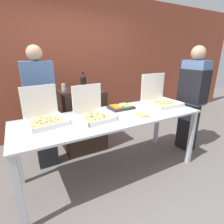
{
  "coord_description": "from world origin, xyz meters",
  "views": [
    {
      "loc": [
        -1.04,
        -1.89,
        1.65
      ],
      "look_at": [
        0.0,
        0.0,
        0.93
      ],
      "focal_mm": 28.0,
      "sensor_mm": 36.0,
      "label": 1
    }
  ],
  "objects_px": {
    "person_guest_cap": "(42,108)",
    "person_server_vest": "(192,94)",
    "pizza_box_far_right": "(160,99)",
    "pizza_box_far_left": "(45,116)",
    "pizza_box_near_right": "(93,113)",
    "soda_bottle": "(83,81)",
    "paper_plate_front_center": "(141,115)",
    "soda_can_silver": "(64,87)",
    "veggie_tray": "(121,107)"
  },
  "relations": [
    {
      "from": "paper_plate_front_center",
      "to": "soda_can_silver",
      "type": "xyz_separation_m",
      "value": [
        -0.69,
        1.19,
        0.23
      ]
    },
    {
      "from": "paper_plate_front_center",
      "to": "soda_can_silver",
      "type": "bearing_deg",
      "value": 120.21
    },
    {
      "from": "soda_bottle",
      "to": "person_server_vest",
      "type": "relative_size",
      "value": 0.18
    },
    {
      "from": "pizza_box_far_right",
      "to": "person_server_vest",
      "type": "xyz_separation_m",
      "value": [
        0.58,
        -0.14,
        0.04
      ]
    },
    {
      "from": "soda_can_silver",
      "to": "pizza_box_far_right",
      "type": "bearing_deg",
      "value": -34.37
    },
    {
      "from": "pizza_box_far_left",
      "to": "paper_plate_front_center",
      "type": "distance_m",
      "value": 1.19
    },
    {
      "from": "pizza_box_near_right",
      "to": "veggie_tray",
      "type": "relative_size",
      "value": 1.3
    },
    {
      "from": "pizza_box_far_right",
      "to": "veggie_tray",
      "type": "height_order",
      "value": "pizza_box_far_right"
    },
    {
      "from": "person_guest_cap",
      "to": "person_server_vest",
      "type": "xyz_separation_m",
      "value": [
        2.29,
        -0.68,
        0.08
      ]
    },
    {
      "from": "pizza_box_near_right",
      "to": "paper_plate_front_center",
      "type": "distance_m",
      "value": 0.63
    },
    {
      "from": "veggie_tray",
      "to": "person_server_vest",
      "type": "height_order",
      "value": "person_server_vest"
    },
    {
      "from": "soda_bottle",
      "to": "person_server_vest",
      "type": "xyz_separation_m",
      "value": [
        1.53,
        -1.01,
        -0.2
      ]
    },
    {
      "from": "person_guest_cap",
      "to": "paper_plate_front_center",
      "type": "bearing_deg",
      "value": 142.63
    },
    {
      "from": "veggie_tray",
      "to": "person_server_vest",
      "type": "distance_m",
      "value": 1.27
    },
    {
      "from": "soda_can_silver",
      "to": "person_guest_cap",
      "type": "height_order",
      "value": "person_guest_cap"
    },
    {
      "from": "person_guest_cap",
      "to": "pizza_box_far_right",
      "type": "bearing_deg",
      "value": 162.48
    },
    {
      "from": "veggie_tray",
      "to": "person_guest_cap",
      "type": "relative_size",
      "value": 0.2
    },
    {
      "from": "pizza_box_far_left",
      "to": "soda_can_silver",
      "type": "relative_size",
      "value": 3.9
    },
    {
      "from": "pizza_box_near_right",
      "to": "paper_plate_front_center",
      "type": "height_order",
      "value": "pizza_box_near_right"
    },
    {
      "from": "veggie_tray",
      "to": "paper_plate_front_center",
      "type": "bearing_deg",
      "value": -81.34
    },
    {
      "from": "pizza_box_near_right",
      "to": "pizza_box_far_left",
      "type": "bearing_deg",
      "value": 159.41
    },
    {
      "from": "veggie_tray",
      "to": "person_guest_cap",
      "type": "bearing_deg",
      "value": 157.4
    },
    {
      "from": "pizza_box_far_right",
      "to": "soda_bottle",
      "type": "xyz_separation_m",
      "value": [
        -0.95,
        0.87,
        0.24
      ]
    },
    {
      "from": "paper_plate_front_center",
      "to": "person_guest_cap",
      "type": "bearing_deg",
      "value": 142.63
    },
    {
      "from": "pizza_box_near_right",
      "to": "person_server_vest",
      "type": "height_order",
      "value": "person_server_vest"
    },
    {
      "from": "pizza_box_far_left",
      "to": "soda_bottle",
      "type": "height_order",
      "value": "soda_bottle"
    },
    {
      "from": "pizza_box_far_right",
      "to": "pizza_box_far_left",
      "type": "bearing_deg",
      "value": 177.45
    },
    {
      "from": "pizza_box_far_left",
      "to": "person_server_vest",
      "type": "bearing_deg",
      "value": -12.6
    },
    {
      "from": "pizza_box_far_right",
      "to": "soda_can_silver",
      "type": "relative_size",
      "value": 3.96
    },
    {
      "from": "pizza_box_far_left",
      "to": "veggie_tray",
      "type": "height_order",
      "value": "pizza_box_far_left"
    },
    {
      "from": "paper_plate_front_center",
      "to": "soda_can_silver",
      "type": "height_order",
      "value": "soda_can_silver"
    },
    {
      "from": "soda_bottle",
      "to": "soda_can_silver",
      "type": "distance_m",
      "value": 0.35
    },
    {
      "from": "pizza_box_near_right",
      "to": "veggie_tray",
      "type": "height_order",
      "value": "pizza_box_near_right"
    },
    {
      "from": "soda_bottle",
      "to": "pizza_box_near_right",
      "type": "bearing_deg",
      "value": -103.48
    },
    {
      "from": "pizza_box_near_right",
      "to": "veggie_tray",
      "type": "xyz_separation_m",
      "value": [
        0.52,
        0.19,
        -0.05
      ]
    },
    {
      "from": "paper_plate_front_center",
      "to": "soda_bottle",
      "type": "bearing_deg",
      "value": 106.67
    },
    {
      "from": "pizza_box_far_right",
      "to": "pizza_box_far_left",
      "type": "relative_size",
      "value": 1.02
    },
    {
      "from": "pizza_box_far_right",
      "to": "soda_can_silver",
      "type": "height_order",
      "value": "pizza_box_far_right"
    },
    {
      "from": "pizza_box_near_right",
      "to": "pizza_box_far_left",
      "type": "distance_m",
      "value": 0.57
    },
    {
      "from": "pizza_box_near_right",
      "to": "soda_bottle",
      "type": "relative_size",
      "value": 1.46
    },
    {
      "from": "soda_bottle",
      "to": "pizza_box_far_right",
      "type": "bearing_deg",
      "value": -42.44
    },
    {
      "from": "paper_plate_front_center",
      "to": "veggie_tray",
      "type": "bearing_deg",
      "value": 98.66
    },
    {
      "from": "soda_bottle",
      "to": "soda_can_silver",
      "type": "xyz_separation_m",
      "value": [
        -0.34,
        0.01,
        -0.07
      ]
    },
    {
      "from": "pizza_box_near_right",
      "to": "paper_plate_front_center",
      "type": "xyz_separation_m",
      "value": [
        0.58,
        -0.22,
        -0.06
      ]
    },
    {
      "from": "pizza_box_far_left",
      "to": "soda_can_silver",
      "type": "height_order",
      "value": "pizza_box_far_left"
    },
    {
      "from": "pizza_box_far_right",
      "to": "paper_plate_front_center",
      "type": "bearing_deg",
      "value": -153.51
    },
    {
      "from": "person_server_vest",
      "to": "soda_can_silver",
      "type": "bearing_deg",
      "value": 61.31
    },
    {
      "from": "veggie_tray",
      "to": "person_guest_cap",
      "type": "xyz_separation_m",
      "value": [
        -1.04,
        0.43,
        0.02
      ]
    },
    {
      "from": "pizza_box_far_right",
      "to": "paper_plate_front_center",
      "type": "height_order",
      "value": "pizza_box_far_right"
    },
    {
      "from": "pizza_box_near_right",
      "to": "paper_plate_front_center",
      "type": "bearing_deg",
      "value": -26.42
    }
  ]
}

